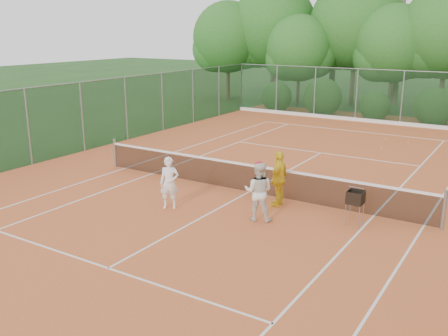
# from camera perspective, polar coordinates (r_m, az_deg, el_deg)

# --- Properties ---
(ground) EXTENTS (120.00, 120.00, 0.00)m
(ground) POSITION_cam_1_polar(r_m,az_deg,el_deg) (16.43, 2.82, -2.85)
(ground) COLOR #1F4518
(ground) RESTS_ON ground
(clay_court) EXTENTS (18.00, 36.00, 0.02)m
(clay_court) POSITION_cam_1_polar(r_m,az_deg,el_deg) (16.43, 2.82, -2.81)
(clay_court) COLOR #CD612F
(clay_court) RESTS_ON ground
(tennis_net) EXTENTS (11.97, 0.10, 1.10)m
(tennis_net) POSITION_cam_1_polar(r_m,az_deg,el_deg) (16.27, 2.84, -1.07)
(tennis_net) COLOR gray
(tennis_net) RESTS_ON clay_court
(player_white) EXTENTS (0.68, 0.61, 1.56)m
(player_white) POSITION_cam_1_polar(r_m,az_deg,el_deg) (14.85, -6.26, -1.70)
(player_white) COLOR white
(player_white) RESTS_ON clay_court
(player_center_grp) EXTENTS (0.97, 0.85, 1.71)m
(player_center_grp) POSITION_cam_1_polar(r_m,az_deg,el_deg) (13.83, 3.96, -2.66)
(player_center_grp) COLOR silver
(player_center_grp) RESTS_ON clay_court
(player_yellow) EXTENTS (0.45, 1.01, 1.70)m
(player_yellow) POSITION_cam_1_polar(r_m,az_deg,el_deg) (15.03, 6.30, -1.20)
(player_yellow) COLOR yellow
(player_yellow) RESTS_ON clay_court
(ball_hopper) EXTENTS (0.42, 0.42, 0.96)m
(ball_hopper) POSITION_cam_1_polar(r_m,az_deg,el_deg) (13.98, 14.80, -3.33)
(ball_hopper) COLOR gray
(ball_hopper) RESTS_ON clay_court
(stray_ball_a) EXTENTS (0.07, 0.07, 0.07)m
(stray_ball_a) POSITION_cam_1_polar(r_m,az_deg,el_deg) (25.54, 18.02, 3.19)
(stray_ball_a) COLOR yellow
(stray_ball_a) RESTS_ON clay_court
(stray_ball_b) EXTENTS (0.07, 0.07, 0.07)m
(stray_ball_b) POSITION_cam_1_polar(r_m,az_deg,el_deg) (25.11, 20.30, 2.79)
(stray_ball_b) COLOR #BAD030
(stray_ball_b) RESTS_ON clay_court
(stray_ball_c) EXTENTS (0.07, 0.07, 0.07)m
(stray_ball_c) POSITION_cam_1_polar(r_m,az_deg,el_deg) (23.47, 17.57, 2.19)
(stray_ball_c) COLOR #D0D631
(stray_ball_c) RESTS_ON clay_court
(court_markings) EXTENTS (11.03, 23.83, 0.01)m
(court_markings) POSITION_cam_1_polar(r_m,az_deg,el_deg) (16.42, 2.82, -2.77)
(court_markings) COLOR white
(court_markings) RESTS_ON clay_court
(fence_back) EXTENTS (18.07, 0.07, 3.00)m
(fence_back) POSITION_cam_1_polar(r_m,az_deg,el_deg) (29.83, 17.27, 7.80)
(fence_back) COLOR #19381E
(fence_back) RESTS_ON clay_court
(fence_left) EXTENTS (0.07, 33.07, 3.00)m
(fence_left) POSITION_cam_1_polar(r_m,az_deg,el_deg) (20.87, -21.47, 4.36)
(fence_left) COLOR #19381E
(fence_left) RESTS_ON clay_court
(tropical_treeline) EXTENTS (32.10, 8.49, 15.03)m
(tropical_treeline) POSITION_cam_1_polar(r_m,az_deg,el_deg) (34.40, 22.51, 14.30)
(tropical_treeline) COLOR brown
(tropical_treeline) RESTS_ON ground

